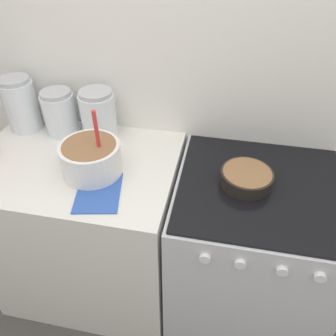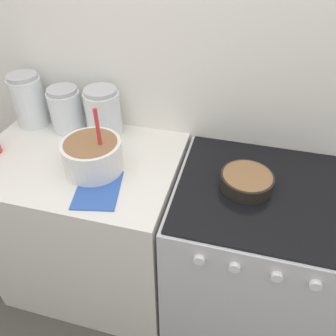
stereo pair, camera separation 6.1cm
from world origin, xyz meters
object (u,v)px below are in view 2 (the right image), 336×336
object	(u,v)px
storage_jar_left	(30,104)
storage_jar_right	(104,116)
stove	(246,259)
storage_jar_middle	(67,112)
baking_pan	(247,180)
mixing_bowl	(92,154)

from	to	relation	value
storage_jar_left	storage_jar_right	size ratio (longest dim) A/B	1.11
stove	storage_jar_middle	xyz separation A→B (m)	(-0.95, 0.22, 0.54)
stove	baking_pan	size ratio (longest dim) A/B	4.33
storage_jar_left	storage_jar_right	distance (m)	0.39
mixing_bowl	storage_jar_right	bearing A→B (deg)	103.37
baking_pan	storage_jar_right	size ratio (longest dim) A/B	0.89
storage_jar_left	stove	bearing A→B (deg)	-10.80
baking_pan	storage_jar_middle	bearing A→B (deg)	166.30
baking_pan	storage_jar_left	bearing A→B (deg)	168.70
stove	baking_pan	world-z (taller)	baking_pan
stove	storage_jar_middle	size ratio (longest dim) A/B	4.20
storage_jar_middle	baking_pan	bearing A→B (deg)	-13.70
storage_jar_middle	storage_jar_right	world-z (taller)	storage_jar_right
storage_jar_middle	stove	bearing A→B (deg)	-12.93
storage_jar_right	baking_pan	bearing A→B (deg)	-17.36
mixing_bowl	storage_jar_middle	size ratio (longest dim) A/B	1.37
mixing_bowl	storage_jar_left	xyz separation A→B (m)	(-0.45, 0.27, 0.03)
stove	storage_jar_left	distance (m)	1.30
baking_pan	stove	bearing A→B (deg)	-2.66
storage_jar_middle	storage_jar_left	bearing A→B (deg)	-180.00
stove	storage_jar_middle	distance (m)	1.12
storage_jar_right	storage_jar_middle	bearing A→B (deg)	180.00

